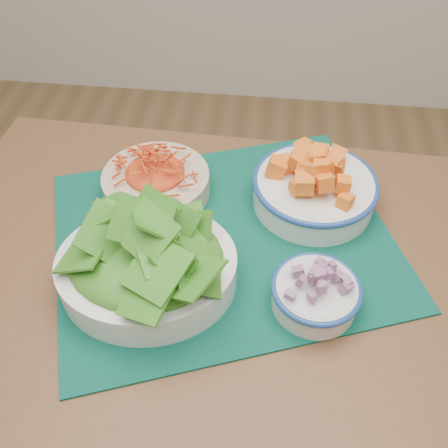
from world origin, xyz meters
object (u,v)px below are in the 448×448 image
Objects in this scene: placemat at (224,237)px; lettuce_bowl at (146,257)px; table at (239,317)px; carrot_bowl at (156,178)px; squash_bowl at (316,181)px; onion_bowl at (316,290)px.

lettuce_bowl is at bearing -154.11° from placemat.
lettuce_bowl reaches higher than table.
table is 5.38× the size of carrot_bowl.
placemat is 0.18m from squash_bowl.
squash_bowl reaches higher than placemat.
lettuce_bowl is 2.26× the size of onion_bowl.
table is at bearing -45.52° from carrot_bowl.
table is 2.00× the size of placemat.
squash_bowl is (0.15, 0.10, 0.05)m from placemat.
onion_bowl is (0.28, -0.21, -0.00)m from carrot_bowl.
table is 8.32× the size of onion_bowl.
placemat is at bearing 116.33° from table.
placemat is 2.04× the size of squash_bowl.
placemat is at bearing -145.98° from squash_bowl.
lettuce_bowl is at bearing -165.00° from table.
table is 0.27m from squash_bowl.
placemat is 4.16× the size of onion_bowl.
carrot_bowl reaches higher than onion_bowl.
placemat is at bearing -35.17° from carrot_bowl.
table is at bearing -86.49° from placemat.
lettuce_bowl is at bearing 177.51° from onion_bowl.
squash_bowl is (0.11, 0.18, 0.17)m from table.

